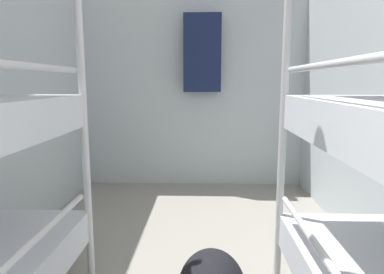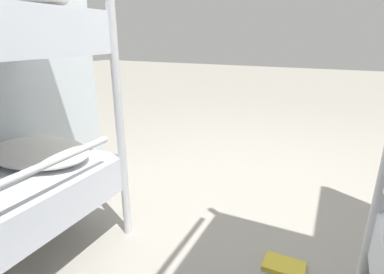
{
  "view_description": "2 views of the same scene",
  "coord_description": "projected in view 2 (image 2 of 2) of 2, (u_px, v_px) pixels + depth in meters",
  "views": [
    {
      "loc": [
        0.13,
        0.36,
        1.29
      ],
      "look_at": [
        0.03,
        3.06,
        0.86
      ],
      "focal_mm": 32.0,
      "sensor_mm": 36.0,
      "label": 1
    },
    {
      "loc": [
        -0.4,
        1.76,
        1.1
      ],
      "look_at": [
        0.1,
        0.73,
        0.72
      ],
      "focal_mm": 28.0,
      "sensor_mm": 36.0,
      "label": 2
    }
  ],
  "objects": [
    {
      "name": "floor_book",
      "position": [
        284.0,
        266.0,
        1.5
      ],
      "size": [
        0.2,
        0.13,
        0.02
      ],
      "color": "gold",
      "rests_on": "ground_plane"
    },
    {
      "name": "ground_plane",
      "position": [
        253.0,
        208.0,
        2.02
      ],
      "size": [
        20.0,
        20.0,
        0.0
      ],
      "primitive_type": "plane",
      "color": "gray"
    }
  ]
}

